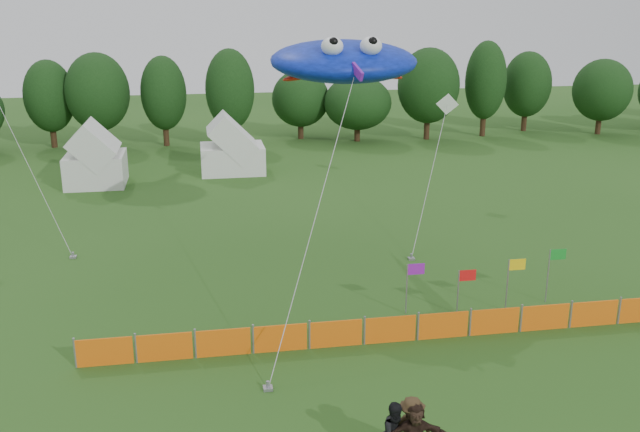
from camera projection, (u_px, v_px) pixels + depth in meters
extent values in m
cylinder|color=#382314|center=(53.00, 133.00, 59.62)|extent=(0.50, 0.50, 2.38)
ellipsoid|color=black|center=(49.00, 96.00, 58.71)|extent=(4.09, 4.09, 5.35)
cylinder|color=#382314|center=(101.00, 132.00, 59.46)|extent=(0.50, 0.50, 2.57)
ellipsoid|color=black|center=(97.00, 92.00, 58.48)|extent=(5.20, 5.20, 5.79)
cylinder|color=#382314|center=(166.00, 131.00, 60.29)|extent=(0.50, 0.50, 2.46)
ellipsoid|color=black|center=(164.00, 93.00, 59.35)|extent=(3.78, 3.78, 5.55)
cylinder|color=#382314|center=(231.00, 131.00, 59.83)|extent=(0.50, 0.50, 2.66)
ellipsoid|color=black|center=(230.00, 89.00, 58.81)|extent=(4.05, 4.05, 5.99)
cylinder|color=#382314|center=(301.00, 128.00, 63.41)|extent=(0.50, 0.50, 1.98)
ellipsoid|color=black|center=(301.00, 98.00, 62.65)|extent=(5.06, 5.06, 4.46)
cylinder|color=#382314|center=(357.00, 131.00, 62.34)|extent=(0.50, 0.50, 1.86)
ellipsoid|color=black|center=(358.00, 103.00, 61.64)|extent=(5.86, 5.86, 4.18)
cylinder|color=#382314|center=(427.00, 125.00, 63.08)|extent=(0.50, 0.50, 2.62)
ellipsoid|color=black|center=(429.00, 86.00, 62.09)|extent=(5.41, 5.41, 5.89)
cylinder|color=#382314|center=(483.00, 121.00, 64.54)|extent=(0.50, 0.50, 2.78)
ellipsoid|color=black|center=(486.00, 80.00, 63.48)|extent=(3.67, 3.67, 6.26)
cylinder|color=#382314|center=(524.00, 118.00, 67.17)|extent=(0.50, 0.50, 2.42)
ellipsoid|color=black|center=(527.00, 84.00, 66.25)|extent=(4.46, 4.46, 5.44)
cylinder|color=#382314|center=(599.00, 122.00, 65.59)|extent=(0.50, 0.50, 2.24)
ellipsoid|color=black|center=(602.00, 90.00, 64.74)|extent=(5.26, 5.26, 5.03)
cube|color=silver|center=(96.00, 169.00, 47.59)|extent=(3.81, 3.81, 2.10)
cube|color=white|center=(233.00, 159.00, 51.06)|extent=(4.47, 3.57, 1.96)
cube|color=orange|center=(104.00, 352.00, 24.12)|extent=(1.90, 0.06, 1.00)
cube|color=orange|center=(165.00, 347.00, 24.44)|extent=(1.90, 0.06, 1.00)
cube|color=orange|center=(223.00, 343.00, 24.77)|extent=(1.90, 0.06, 1.00)
cube|color=orange|center=(280.00, 338.00, 25.10)|extent=(1.90, 0.06, 1.00)
cube|color=orange|center=(336.00, 334.00, 25.42)|extent=(1.90, 0.06, 1.00)
cube|color=orange|center=(390.00, 330.00, 25.75)|extent=(1.90, 0.06, 1.00)
cube|color=orange|center=(443.00, 325.00, 26.08)|extent=(1.90, 0.06, 1.00)
cube|color=orange|center=(495.00, 321.00, 26.40)|extent=(1.90, 0.06, 1.00)
cube|color=orange|center=(545.00, 317.00, 26.73)|extent=(1.90, 0.06, 1.00)
cube|color=orange|center=(594.00, 314.00, 27.06)|extent=(1.90, 0.06, 1.00)
cylinder|color=gray|center=(407.00, 289.00, 27.95)|extent=(0.06, 0.06, 2.09)
cube|color=purple|center=(416.00, 269.00, 27.77)|extent=(0.70, 0.02, 0.45)
cylinder|color=gray|center=(458.00, 292.00, 28.00)|extent=(0.06, 0.06, 1.82)
cube|color=red|center=(467.00, 275.00, 27.86)|extent=(0.70, 0.02, 0.45)
cylinder|color=gray|center=(507.00, 285.00, 28.19)|extent=(0.06, 0.06, 2.17)
cube|color=yellow|center=(517.00, 265.00, 28.00)|extent=(0.70, 0.02, 0.45)
cylinder|color=gray|center=(548.00, 276.00, 29.02)|extent=(0.06, 0.06, 2.28)
cube|color=#148C26|center=(558.00, 254.00, 28.81)|extent=(0.70, 0.02, 0.45)
imported|color=#392916|center=(411.00, 430.00, 18.97)|extent=(1.33, 0.90, 1.91)
ellipsoid|color=#0F2DDD|center=(345.00, 61.00, 30.20)|extent=(6.97, 5.65, 2.24)
sphere|color=white|center=(332.00, 46.00, 28.56)|extent=(0.90, 0.90, 0.90)
sphere|color=white|center=(371.00, 46.00, 28.82)|extent=(0.90, 0.90, 0.90)
ellipsoid|color=red|center=(304.00, 75.00, 30.29)|extent=(1.88, 0.82, 0.29)
ellipsoid|color=red|center=(382.00, 74.00, 30.85)|extent=(1.88, 0.82, 0.29)
cube|color=purple|center=(357.00, 72.00, 27.95)|extent=(0.37, 0.96, 0.70)
cylinder|color=#A5A5A5|center=(316.00, 214.00, 25.52)|extent=(4.53, 7.97, 9.16)
cube|color=gray|center=(268.00, 388.00, 22.73)|extent=(0.30, 0.30, 0.10)
cube|color=white|center=(447.00, 104.00, 43.38)|extent=(1.34, 0.37, 1.34)
cylinder|color=#A5A5A5|center=(431.00, 173.00, 38.74)|extent=(5.34, 10.75, 5.84)
cube|color=gray|center=(411.00, 259.00, 34.09)|extent=(0.30, 0.30, 0.10)
cylinder|color=#A5A5A5|center=(3.00, 113.00, 35.42)|extent=(6.63, 7.56, 13.06)
cube|color=gray|center=(73.00, 257.00, 34.30)|extent=(0.30, 0.30, 0.10)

